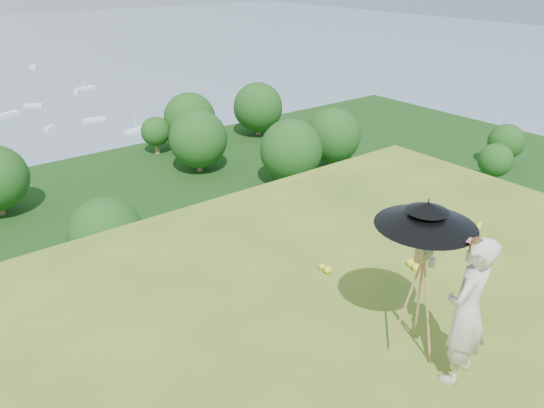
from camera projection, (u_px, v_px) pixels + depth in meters
painter at (467, 311)px, 5.81m from camera, size 0.74×0.56×1.83m
field_easel at (419, 294)px, 6.27m from camera, size 0.75×0.75×1.64m
sun_umbrella at (425, 228)px, 5.92m from camera, size 1.39×1.39×0.70m
painter_cap at (480, 242)px, 5.45m from camera, size 0.24×0.27×0.10m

